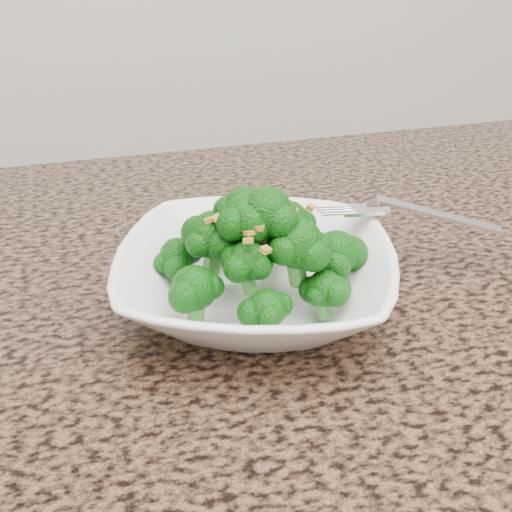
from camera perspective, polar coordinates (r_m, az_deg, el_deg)
name	(u,v)px	position (r m, az deg, el deg)	size (l,w,h in m)	color
granite_counter	(407,369)	(0.52, 13.25, -9.73)	(1.64, 1.04, 0.03)	brown
bowl	(256,279)	(0.54, 0.00, -2.03)	(0.23, 0.23, 0.06)	white
broccoli_pile	(256,210)	(0.51, 0.00, 4.15)	(0.20, 0.20, 0.07)	#0C5709
garlic_topping	(256,164)	(0.50, 0.00, 8.20)	(0.12, 0.12, 0.01)	#B8892D
fork	(382,211)	(0.59, 11.10, 3.98)	(0.20, 0.03, 0.01)	silver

